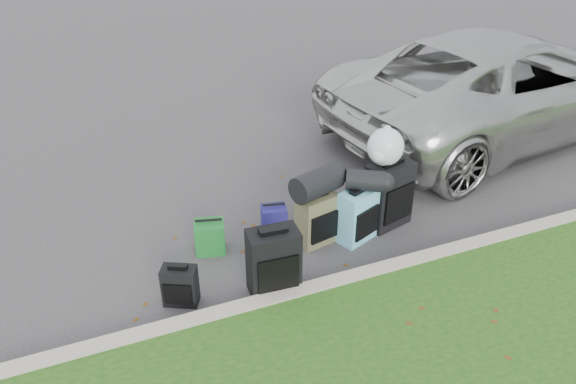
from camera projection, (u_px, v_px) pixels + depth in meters
name	position (u px, v px, depth m)	size (l,w,h in m)	color
ground	(302.00, 238.00, 6.68)	(120.00, 120.00, 0.00)	#383535
curb	(340.00, 284.00, 5.85)	(120.00, 0.18, 0.15)	#9E937F
suv	(502.00, 84.00, 8.88)	(2.72, 5.89, 1.64)	#B7B7B2
suitcase_small_black	(180.00, 286.00, 5.60)	(0.34, 0.19, 0.43)	black
suitcase_large_black_left	(274.00, 262.00, 5.68)	(0.51, 0.31, 0.74)	black
suitcase_olive	(317.00, 219.00, 6.47)	(0.45, 0.28, 0.62)	#44422A
suitcase_teal	(357.00, 216.00, 6.51)	(0.45, 0.27, 0.65)	teal
suitcase_large_black_right	(388.00, 194.00, 6.75)	(0.55, 0.33, 0.82)	black
tote_green	(210.00, 237.00, 6.37)	(0.33, 0.27, 0.38)	#186E25
tote_navy	(274.00, 218.00, 6.76)	(0.30, 0.23, 0.32)	navy
duffel_left	(317.00, 183.00, 6.24)	(0.31, 0.31, 0.58)	black
duffel_right	(366.00, 180.00, 6.32)	(0.24, 0.24, 0.43)	black
trash_bag	(386.00, 147.00, 6.44)	(0.43, 0.43, 0.43)	silver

